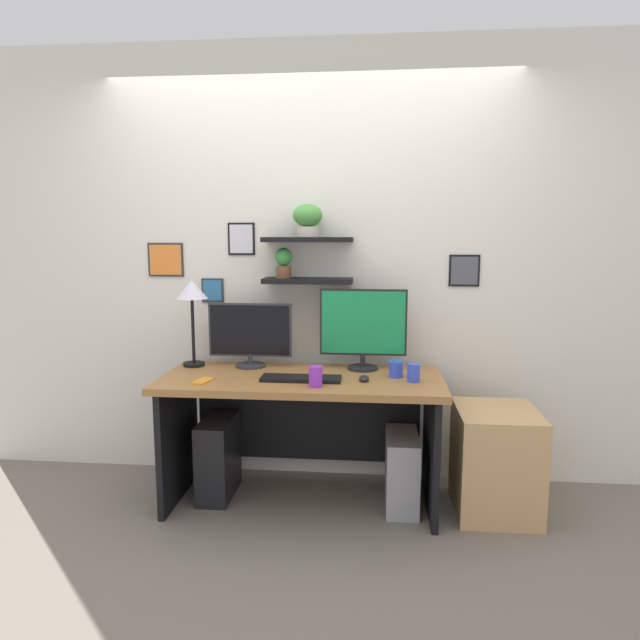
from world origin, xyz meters
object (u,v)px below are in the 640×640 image
desk_lamp (192,297)px  computer_tower_left (219,457)px  computer_mouse (364,378)px  monitor_left (250,334)px  desk (303,410)px  pen_cup (413,373)px  cell_phone (203,381)px  water_cup (316,376)px  monitor_right (363,327)px  keyboard (301,378)px  computer_tower_right (402,470)px  drawer_cabinet (495,461)px  coffee_mug (396,369)px

desk_lamp → computer_tower_left: desk_lamp is taller
computer_mouse → monitor_left: bearing=157.7°
desk → pen_cup: 0.68m
desk → computer_tower_left: desk is taller
cell_phone → pen_cup: size_ratio=1.40×
computer_mouse → cell_phone: 0.88m
water_cup → monitor_right: bearing=60.7°
computer_tower_left → desk: bearing=0.8°
keyboard → computer_tower_left: 0.75m
keyboard → computer_tower_right: bearing=9.2°
water_cup → drawer_cabinet: water_cup is taller
monitor_left → cell_phone: monitor_left is taller
keyboard → pen_cup: size_ratio=4.40×
computer_mouse → desk: bearing=161.0°
monitor_left → desk_lamp: size_ratio=0.96×
water_cup → pen_cup: bearing=16.4°
drawer_cabinet → water_cup: bearing=-168.2°
desk_lamp → water_cup: size_ratio=4.77×
computer_mouse → desk_lamp: bearing=165.6°
desk → desk_lamp: 0.95m
desk_lamp → coffee_mug: bearing=-7.5°
monitor_right → pen_cup: size_ratio=5.13×
monitor_left → cell_phone: 0.47m
pen_cup → computer_tower_left: 1.27m
monitor_left → coffee_mug: monitor_left is taller
coffee_mug → desk_lamp: bearing=172.5°
desk_lamp → monitor_right: bearing=0.9°
drawer_cabinet → computer_tower_left: (-1.60, 0.05, -0.06)m
drawer_cabinet → pen_cup: bearing=-173.5°
monitor_right → computer_tower_right: monitor_right is taller
cell_phone → water_cup: water_cup is taller
desk → water_cup: 0.39m
keyboard → desk_lamp: bearing=157.8°
monitor_right → drawer_cabinet: size_ratio=0.87×
coffee_mug → drawer_cabinet: (0.56, -0.04, -0.50)m
monitor_left → computer_tower_left: (-0.17, -0.17, -0.72)m
cell_phone → computer_tower_left: bearing=98.8°
keyboard → monitor_right: bearing=42.2°
coffee_mug → pen_cup: pen_cup is taller
coffee_mug → water_cup: (-0.43, -0.25, 0.01)m
keyboard → computer_tower_right: 0.79m
monitor_left → computer_tower_left: bearing=-134.5°
computer_mouse → computer_tower_right: (0.22, 0.08, -0.55)m
desk_lamp → cell_phone: size_ratio=3.75×
monitor_right → drawer_cabinet: monitor_right is taller
computer_mouse → coffee_mug: (0.18, 0.11, 0.03)m
cell_phone → water_cup: (0.62, -0.04, 0.05)m
computer_mouse → computer_tower_left: computer_mouse is taller
computer_tower_right → pen_cup: bearing=-53.3°
coffee_mug → computer_tower_left: 1.18m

